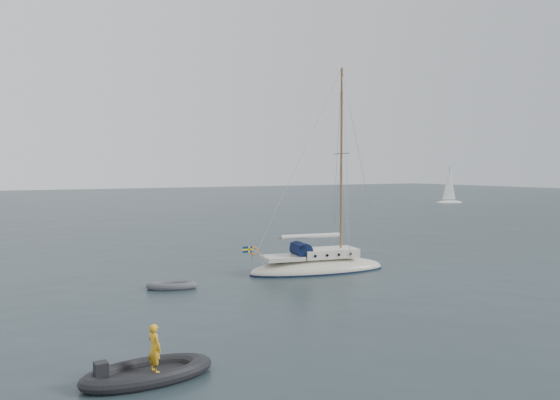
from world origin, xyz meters
TOP-DOWN VIEW (x-y plane):
  - ground at (0.00, 0.00)m, footprint 300.00×300.00m
  - sailboat at (2.94, 1.58)m, footprint 9.31×2.79m
  - dinghy at (-6.52, 1.38)m, footprint 2.73×1.23m
  - rib at (-11.13, -10.48)m, footprint 4.14×1.88m
  - distant_yacht_b at (61.19, 46.33)m, footprint 5.50×2.93m

SIDE VIEW (x-z plane):
  - ground at x=0.00m, z-range 0.00..0.00m
  - dinghy at x=-6.52m, z-range -0.02..0.37m
  - rib at x=-11.13m, z-range -0.59..1.12m
  - sailboat at x=2.94m, z-range -5.62..7.63m
  - distant_yacht_b at x=61.19m, z-range -0.53..6.76m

